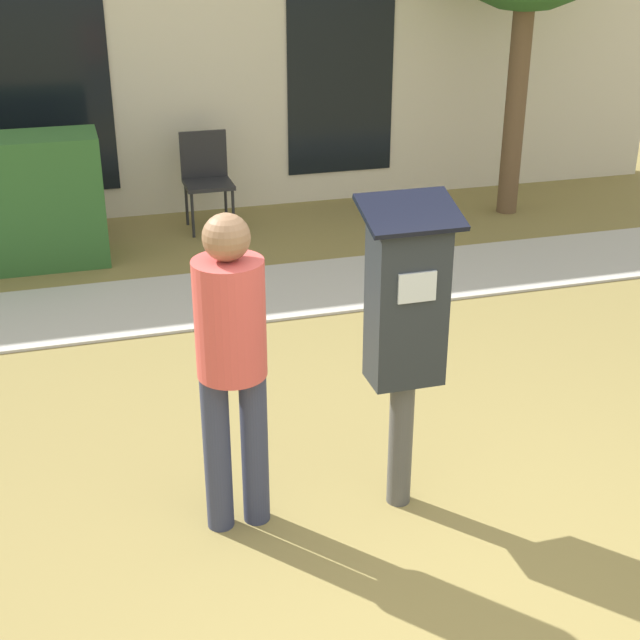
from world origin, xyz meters
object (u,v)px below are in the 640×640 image
Objects in this scene: parking_meter at (406,319)px; outdoor_chair_left at (61,183)px; person_standing at (232,352)px; outdoor_chair_middle at (206,172)px.

parking_meter reaches higher than outdoor_chair_left.
person_standing is 1.76× the size of outdoor_chair_left.
parking_meter is at bearing -24.93° from person_standing.
outdoor_chair_left is at bearing 166.70° from outdoor_chair_middle.
parking_meter reaches higher than person_standing.
person_standing is 4.67m from outdoor_chair_middle.
parking_meter reaches higher than outdoor_chair_middle.
parking_meter is 1.01× the size of person_standing.
outdoor_chair_left is (-1.49, 4.68, -0.49)m from parking_meter.
person_standing is at bearing -110.69° from outdoor_chair_middle.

